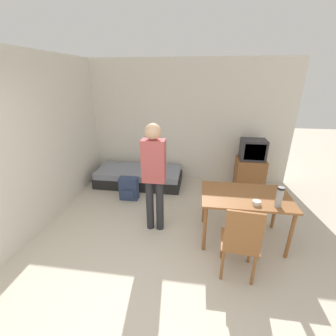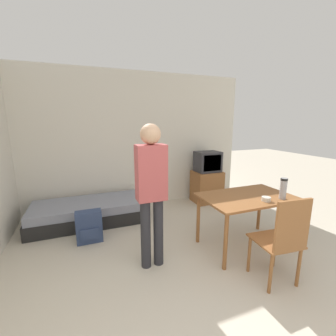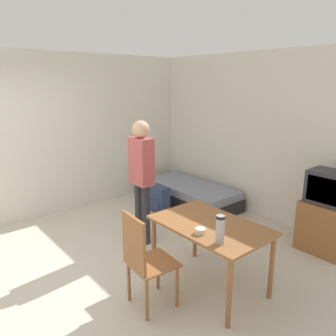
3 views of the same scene
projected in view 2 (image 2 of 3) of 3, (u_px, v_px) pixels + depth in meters
name	position (u px, v px, depth m)	size (l,w,h in m)	color
wall_back	(128.00, 141.00, 4.50)	(4.99, 0.06, 2.70)	silver
daybed	(89.00, 212.00, 3.96)	(1.92, 0.86, 0.37)	black
tv	(207.00, 179.00, 4.88)	(0.59, 0.48, 1.11)	brown
dining_table	(247.00, 202.00, 3.08)	(1.24, 0.79, 0.75)	brown
wooden_chair	(283.00, 237.00, 2.34)	(0.47, 0.47, 1.01)	brown
person_standing	(151.00, 186.00, 2.59)	(0.34, 0.23, 1.73)	#28282D
thermos_flask	(283.00, 188.00, 2.92)	(0.09, 0.09, 0.28)	#99999E
mate_bowl	(266.00, 199.00, 2.87)	(0.11, 0.11, 0.05)	beige
backpack	(89.00, 227.00, 3.29)	(0.36, 0.21, 0.47)	navy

